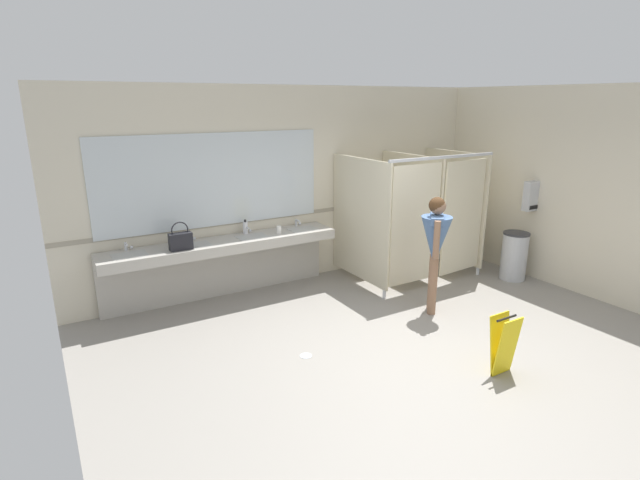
{
  "coord_description": "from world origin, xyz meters",
  "views": [
    {
      "loc": [
        -3.51,
        -3.88,
        2.75
      ],
      "look_at": [
        -0.75,
        0.77,
        1.19
      ],
      "focal_mm": 27.38,
      "sensor_mm": 36.0,
      "label": 1
    }
  ],
  "objects": [
    {
      "name": "ground_plane",
      "position": [
        0.0,
        0.0,
        -0.05
      ],
      "size": [
        7.0,
        5.88,
        0.1
      ],
      "primitive_type": "cube",
      "color": "gray"
    },
    {
      "name": "wall_back",
      "position": [
        0.0,
        2.7,
        1.48
      ],
      "size": [
        7.0,
        0.12,
        2.96
      ],
      "primitive_type": "cube",
      "color": "beige",
      "rests_on": "ground_plane"
    },
    {
      "name": "wall_side_right",
      "position": [
        3.26,
        0.0,
        1.48
      ],
      "size": [
        0.12,
        5.88,
        2.96
      ],
      "primitive_type": "cube",
      "color": "beige",
      "rests_on": "ground_plane"
    },
    {
      "name": "wall_back_tile_band",
      "position": [
        0.0,
        2.63,
        1.05
      ],
      "size": [
        7.0,
        0.01,
        0.06
      ],
      "primitive_type": "cube",
      "color": "#9E937F",
      "rests_on": "wall_back"
    },
    {
      "name": "vanity_counter",
      "position": [
        -1.37,
        2.43,
        0.65
      ],
      "size": [
        3.29,
        0.55,
        1.0
      ],
      "color": "#B2ADA3",
      "rests_on": "ground_plane"
    },
    {
      "name": "mirror_panel",
      "position": [
        -1.37,
        2.63,
        1.68
      ],
      "size": [
        3.19,
        0.02,
        1.28
      ],
      "primitive_type": "cube",
      "color": "silver",
      "rests_on": "wall_back"
    },
    {
      "name": "bathroom_stalls",
      "position": [
        1.57,
        1.71,
        1.04
      ],
      "size": [
        1.97,
        1.44,
        1.98
      ],
      "color": "beige",
      "rests_on": "ground_plane"
    },
    {
      "name": "paper_towel_dispenser_upper",
      "position": [
        3.13,
        0.85,
        1.31
      ],
      "size": [
        0.3,
        0.13,
        0.46
      ],
      "color": "#B7BABF",
      "rests_on": "wall_side_right"
    },
    {
      "name": "trash_bin",
      "position": [
        2.86,
        0.86,
        0.38
      ],
      "size": [
        0.4,
        0.4,
        0.76
      ],
      "color": "#B7BABF",
      "rests_on": "ground_plane"
    },
    {
      "name": "person_standing",
      "position": [
        0.88,
        0.59,
        0.98
      ],
      "size": [
        0.56,
        0.56,
        1.56
      ],
      "color": "#8C664C",
      "rests_on": "ground_plane"
    },
    {
      "name": "handbag",
      "position": [
        -1.98,
        2.21,
        1.01
      ],
      "size": [
        0.29,
        0.13,
        0.37
      ],
      "color": "black",
      "rests_on": "vanity_counter"
    },
    {
      "name": "soap_dispenser",
      "position": [
        -0.97,
        2.51,
        0.98
      ],
      "size": [
        0.07,
        0.07,
        0.21
      ],
      "color": "white",
      "rests_on": "vanity_counter"
    },
    {
      "name": "paper_cup",
      "position": [
        -0.54,
        2.3,
        0.94
      ],
      "size": [
        0.07,
        0.07,
        0.1
      ],
      "primitive_type": "cylinder",
      "color": "white",
      "rests_on": "vanity_counter"
    },
    {
      "name": "wet_floor_sign",
      "position": [
        0.41,
        -0.96,
        0.33
      ],
      "size": [
        0.28,
        0.19,
        0.64
      ],
      "color": "yellow",
      "rests_on": "ground_plane"
    },
    {
      "name": "floor_drain_cover",
      "position": [
        -1.16,
        0.39,
        0.0
      ],
      "size": [
        0.14,
        0.14,
        0.01
      ],
      "primitive_type": "cylinder",
      "color": "#B7BABF",
      "rests_on": "ground_plane"
    }
  ]
}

